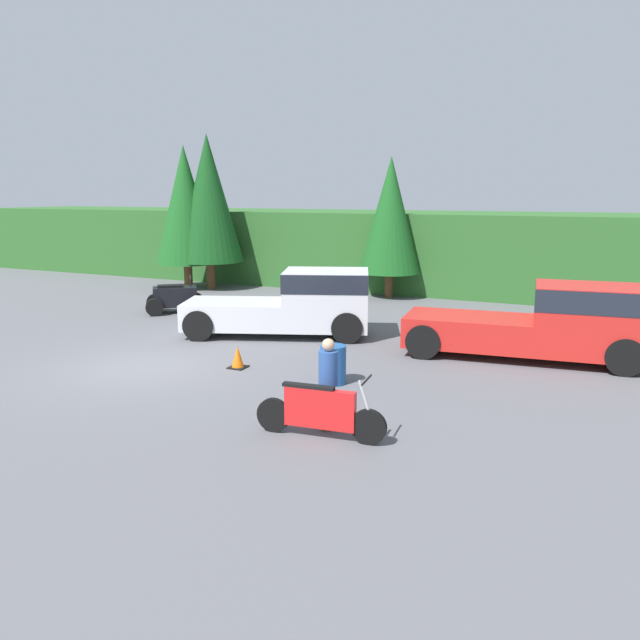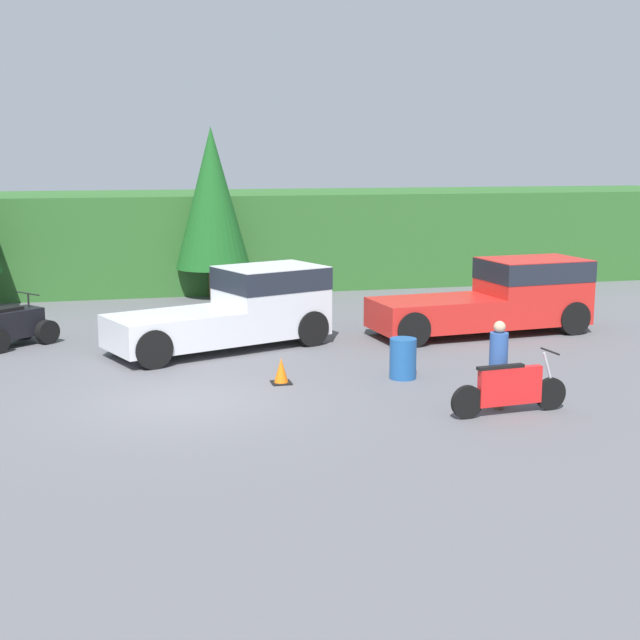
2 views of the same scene
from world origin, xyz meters
The scene contains 12 objects.
ground_plane centered at (0.00, 0.00, 0.00)m, with size 80.00×80.00×0.00m, color #5B5B60.
hillside_backdrop centered at (0.00, 16.00, 1.69)m, with size 44.00×6.00×3.37m.
tree_left centered at (-6.92, 11.14, 3.69)m, with size 2.76×2.76×6.28m.
tree_mid_left centered at (-5.97, 11.54, 3.97)m, with size 2.97×2.97×6.75m.
tree_mid_right centered at (2.11, 12.55, 3.33)m, with size 2.49×2.49×5.67m.
pickup_truck_red centered at (9.03, 4.84, 1.04)m, with size 6.09×2.59×1.98m.
pickup_truck_second centered at (1.90, 4.68, 1.04)m, with size 5.81×3.75×1.98m.
dirt_bike centered at (5.87, -2.32, 0.48)m, with size 2.39×0.60×1.16m.
quad_atv centered at (-3.78, 6.13, 0.51)m, with size 2.37×2.24×1.29m.
rider_person centered at (5.83, -1.87, 0.92)m, with size 0.35×0.37×1.69m.
traffic_cone centered at (2.16, 0.89, 0.25)m, with size 0.42×0.42×0.55m.
steel_barrel centered at (4.80, 0.70, 0.44)m, with size 0.58×0.58×0.88m.
Camera 1 is at (10.22, -11.69, 4.23)m, focal length 35.00 mm.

